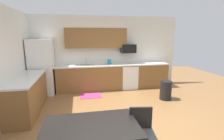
{
  "coord_description": "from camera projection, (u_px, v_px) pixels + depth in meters",
  "views": [
    {
      "loc": [
        -0.95,
        -3.75,
        2.01
      ],
      "look_at": [
        0.0,
        1.0,
        1.0
      ],
      "focal_mm": 27.08,
      "sensor_mm": 36.0,
      "label": 1
    }
  ],
  "objects": [
    {
      "name": "oven_range",
      "position": [
        128.0,
        76.0,
        6.48
      ],
      "size": [
        0.6,
        0.6,
        0.91
      ],
      "color": "white",
      "rests_on": "ground"
    },
    {
      "name": "countertop_left",
      "position": [
        26.0,
        78.0,
        4.33
      ],
      "size": [
        0.64,
        2.0,
        0.04
      ],
      "primitive_type": "cube",
      "color": "silver",
      "rests_on": "cabinet_run_left"
    },
    {
      "name": "refrigerator",
      "position": [
        42.0,
        67.0,
        5.72
      ],
      "size": [
        0.76,
        0.7,
        1.88
      ],
      "primitive_type": "cube",
      "color": "white",
      "rests_on": "ground"
    },
    {
      "name": "wall_back",
      "position": [
        104.0,
        52.0,
        6.46
      ],
      "size": [
        5.8,
        0.1,
        2.7
      ],
      "primitive_type": "cube",
      "color": "silver",
      "rests_on": "ground"
    },
    {
      "name": "sink_basin",
      "position": [
        87.0,
        67.0,
        6.09
      ],
      "size": [
        0.48,
        0.4,
        0.14
      ],
      "primitive_type": "cube",
      "color": "#A5A8AD",
      "rests_on": "countertop_back"
    },
    {
      "name": "countertop_back",
      "position": [
        105.0,
        65.0,
        6.21
      ],
      "size": [
        4.8,
        0.64,
        0.04
      ],
      "primitive_type": "cube",
      "color": "silver",
      "rests_on": "cabinet_run_back"
    },
    {
      "name": "ground_plane",
      "position": [
        120.0,
        117.0,
        4.19
      ],
      "size": [
        12.0,
        12.0,
        0.0
      ],
      "primitive_type": "plane",
      "color": "olive"
    },
    {
      "name": "dining_table",
      "position": [
        91.0,
        129.0,
        2.46
      ],
      "size": [
        1.4,
        0.9,
        0.72
      ],
      "color": "black",
      "rests_on": "ground"
    },
    {
      "name": "cabinet_run_back_right",
      "position": [
        150.0,
        75.0,
        6.65
      ],
      "size": [
        1.2,
        0.6,
        0.9
      ],
      "primitive_type": "cube",
      "color": "brown",
      "rests_on": "ground"
    },
    {
      "name": "microwave",
      "position": [
        128.0,
        49.0,
        6.36
      ],
      "size": [
        0.54,
        0.36,
        0.32
      ],
      "primitive_type": "cube",
      "color": "black"
    },
    {
      "name": "cabinet_run_left",
      "position": [
        28.0,
        95.0,
        4.43
      ],
      "size": [
        0.6,
        2.0,
        0.9
      ],
      "primitive_type": "cube",
      "color": "brown",
      "rests_on": "ground"
    },
    {
      "name": "cabinet_run_back",
      "position": [
        90.0,
        78.0,
        6.2
      ],
      "size": [
        2.35,
        0.6,
        0.9
      ],
      "primitive_type": "cube",
      "color": "brown",
      "rests_on": "ground"
    },
    {
      "name": "trash_bin",
      "position": [
        166.0,
        90.0,
        5.32
      ],
      "size": [
        0.36,
        0.36,
        0.6
      ],
      "primitive_type": "cylinder",
      "color": "black",
      "rests_on": "ground"
    },
    {
      "name": "kettle",
      "position": [
        109.0,
        62.0,
        6.27
      ],
      "size": [
        0.14,
        0.14,
        0.2
      ],
      "primitive_type": "cylinder",
      "color": "#198CBF",
      "rests_on": "countertop_back"
    },
    {
      "name": "upper_cabinets_back",
      "position": [
        96.0,
        38.0,
        6.08
      ],
      "size": [
        2.2,
        0.34,
        0.7
      ],
      "primitive_type": "cube",
      "color": "brown"
    },
    {
      "name": "chair_near_table",
      "position": [
        141.0,
        130.0,
        2.72
      ],
      "size": [
        0.46,
        0.46,
        0.85
      ],
      "color": "black",
      "rests_on": "ground"
    },
    {
      "name": "floor_mat",
      "position": [
        90.0,
        96.0,
        5.66
      ],
      "size": [
        0.7,
        0.5,
        0.01
      ],
      "primitive_type": "cube",
      "color": "#CC3372",
      "rests_on": "ground"
    },
    {
      "name": "sink_faucet",
      "position": [
        86.0,
        62.0,
        6.23
      ],
      "size": [
        0.02,
        0.02,
        0.24
      ],
      "primitive_type": "cylinder",
      "color": "#B2B5BA",
      "rests_on": "countertop_back"
    }
  ]
}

